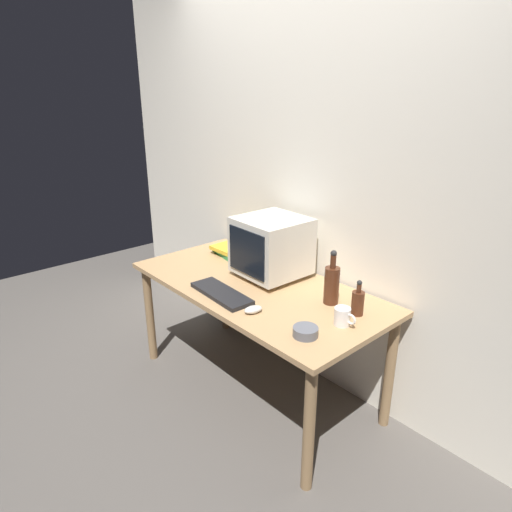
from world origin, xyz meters
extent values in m
plane|color=#56514C|center=(0.00, 0.00, 0.00)|extent=(6.00, 6.00, 0.00)
cube|color=silver|center=(0.00, 0.45, 1.25)|extent=(4.00, 0.08, 2.50)
cube|color=tan|center=(0.00, 0.00, 0.71)|extent=(1.60, 0.78, 0.03)
cylinder|color=olive|center=(-0.74, -0.33, 0.35)|extent=(0.06, 0.06, 0.70)
cylinder|color=olive|center=(0.74, -0.33, 0.35)|extent=(0.06, 0.06, 0.70)
cylinder|color=olive|center=(-0.74, 0.33, 0.35)|extent=(0.06, 0.06, 0.70)
cylinder|color=olive|center=(0.74, 0.33, 0.35)|extent=(0.06, 0.06, 0.70)
cube|color=beige|center=(-0.03, 0.15, 0.74)|extent=(0.29, 0.25, 0.03)
cube|color=beige|center=(-0.03, 0.15, 0.93)|extent=(0.39, 0.39, 0.34)
cube|color=black|center=(-0.04, -0.04, 0.93)|extent=(0.31, 0.02, 0.27)
cube|color=black|center=(-0.02, -0.24, 0.74)|extent=(0.43, 0.17, 0.02)
ellipsoid|color=beige|center=(0.25, -0.24, 0.75)|extent=(0.08, 0.11, 0.04)
cylinder|color=#472314|center=(0.45, 0.14, 0.83)|extent=(0.08, 0.08, 0.20)
cylinder|color=#472314|center=(0.45, 0.14, 0.97)|extent=(0.03, 0.03, 0.07)
sphere|color=#262626|center=(0.45, 0.14, 1.01)|extent=(0.03, 0.03, 0.03)
cylinder|color=#472314|center=(0.62, 0.14, 0.79)|extent=(0.06, 0.06, 0.13)
cylinder|color=#472314|center=(0.62, 0.14, 0.87)|extent=(0.02, 0.02, 0.04)
sphere|color=#262626|center=(0.62, 0.14, 0.90)|extent=(0.03, 0.03, 0.03)
cube|color=#33894C|center=(-0.51, 0.19, 0.74)|extent=(0.25, 0.16, 0.03)
cube|color=gold|center=(-0.51, 0.19, 0.77)|extent=(0.21, 0.17, 0.03)
cylinder|color=white|center=(0.63, 0.00, 0.77)|extent=(0.08, 0.08, 0.09)
torus|color=white|center=(0.69, 0.00, 0.78)|extent=(0.06, 0.01, 0.06)
cylinder|color=#595B66|center=(0.59, -0.21, 0.75)|extent=(0.12, 0.12, 0.04)
camera|label=1|loc=(1.79, -1.59, 1.81)|focal=31.16mm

